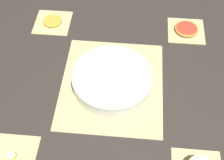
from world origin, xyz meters
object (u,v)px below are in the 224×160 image
at_px(orange_slice_whole, 52,21).
at_px(banana_coin_single, 11,156).
at_px(grapefruit_slice, 186,29).
at_px(fruit_salad_bowl, 112,78).

height_order(orange_slice_whole, banana_coin_single, orange_slice_whole).
relative_size(banana_coin_single, grapefruit_slice, 0.33).
bearing_deg(fruit_salad_bowl, banana_coin_single, -42.69).
bearing_deg(banana_coin_single, orange_slice_whole, 180.00).
relative_size(orange_slice_whole, grapefruit_slice, 0.81).
distance_m(orange_slice_whole, banana_coin_single, 0.61).
bearing_deg(fruit_salad_bowl, grapefruit_slice, 137.25).
bearing_deg(grapefruit_slice, banana_coin_single, -42.72).
height_order(orange_slice_whole, grapefruit_slice, grapefruit_slice).
xyz_separation_m(orange_slice_whole, grapefruit_slice, (-0.00, 0.56, 0.00)).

